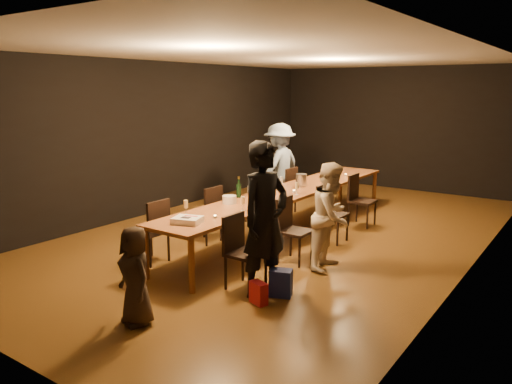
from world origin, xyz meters
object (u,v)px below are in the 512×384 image
Objects in this scene: woman_birthday at (265,220)px; child at (135,275)px; table at (288,193)px; chair_left_1 at (205,214)px; woman_tan at (331,216)px; ice_bucket at (301,180)px; chair_right_1 at (295,231)px; plate_stack at (229,200)px; chair_right_0 at (246,253)px; chair_left_0 at (150,231)px; chair_left_2 at (248,201)px; birthday_cake at (187,220)px; chair_right_2 at (333,214)px; chair_right_3 at (362,201)px; champagne_bottle at (239,187)px; chair_left_3 at (283,190)px; man_blue at (280,166)px.

child is at bearing 166.09° from woman_birthday.
chair_left_1 is at bearing -125.31° from table.
ice_bucket is at bearing 36.78° from woman_tan.
child reaches higher than chair_right_1.
plate_stack is at bearing 122.77° from child.
chair_right_0 is 1.70m from chair_left_0.
birthday_cake is at bearing -160.98° from chair_left_2.
woman_tan reaches higher than chair_right_0.
chair_right_0 is at bearing -0.00° from chair_right_2.
chair_left_2 reaches higher than plate_stack.
chair_right_3 is at bearing -54.78° from chair_left_2.
chair_right_0 is 4.33× the size of plate_stack.
champagne_bottle reaches higher than ice_bucket.
child reaches higher than chair_right_3.
chair_right_2 is at bearing 180.00° from chair_right_0.
chair_left_3 is (-0.85, 1.20, -0.24)m from table.
man_blue is 1.51m from ice_bucket.
chair_right_3 is 2.48m from champagne_bottle.
chair_left_0 is at bearing 7.09° from man_blue.
chair_left_0 is 0.95m from birthday_cake.
chair_right_3 is (0.85, 1.20, -0.24)m from table.
table is 6.45× the size of chair_left_2.
champagne_bottle is (-1.75, 0.21, 0.18)m from woman_tan.
chair_right_2 is at bearing -29.54° from ice_bucket.
plate_stack is (-0.26, 1.21, 0.02)m from birthday_cake.
chair_left_1 is at bearing -115.53° from ice_bucket.
ice_bucket is at bearing 113.84° from child.
chair_left_1 is 2.75× the size of champagne_bottle.
chair_left_3 is (-1.70, 3.60, 0.00)m from chair_right_0.
woman_birthday is at bearing -64.60° from table.
chair_right_1 is 0.63× the size of woman_tan.
chair_left_2 is 1.00× the size of chair_left_3.
plate_stack is at bearing -99.70° from table.
woman_birthday reaches higher than plate_stack.
champagne_bottle is 1.46m from ice_bucket.
chair_left_3 is at bearing 102.76° from champagne_bottle.
chair_left_3 is (-1.70, 1.20, 0.00)m from chair_right_2.
plate_stack is at bearing 64.13° from woman_birthday.
table is at bearing 67.90° from champagne_bottle.
woman_tan is 6.93× the size of plate_stack.
chair_left_2 is 1.13m from champagne_bottle.
chair_left_0 is at bearing -25.28° from chair_right_3.
chair_right_0 is 4.43m from man_blue.
chair_right_3 is 2.78m from plate_stack.
chair_left_1 is 1.00× the size of chair_left_3.
chair_left_0 is 1.20m from chair_left_1.
chair_right_3 is 0.63× the size of woman_tan.
table is 1.49m from chair_left_3.
child is (1.31, -1.43, 0.07)m from chair_left_0.
plate_stack is (-1.08, -2.54, 0.35)m from chair_right_3.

